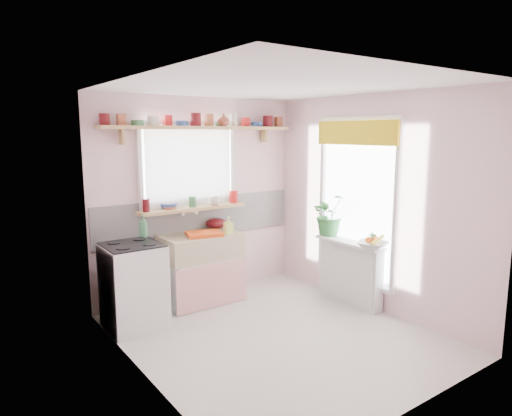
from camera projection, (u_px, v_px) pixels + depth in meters
room at (276, 190)px, 5.54m from camera, size 3.20×3.20×3.20m
sink_unit at (201, 267)px, 5.58m from camera, size 0.95×0.65×1.11m
cooker at (134, 286)px, 4.83m from camera, size 0.58×0.58×0.93m
radiator_ledge at (350, 271)px, 5.54m from camera, size 0.22×0.95×0.78m
windowsill at (193, 208)px, 5.61m from camera, size 1.40×0.22×0.04m
pine_shelf at (202, 128)px, 5.53m from camera, size 2.52×0.24×0.04m
shelf_crockery at (202, 122)px, 5.52m from camera, size 2.47×0.11×0.12m
sill_crockery at (193, 202)px, 5.60m from camera, size 1.35×0.11×0.12m
dish_tray at (204, 234)px, 5.43m from camera, size 0.48×0.41×0.04m
colander at (216, 223)px, 5.86m from camera, size 0.31×0.31×0.13m
jade_plant at (330, 214)px, 5.77m from camera, size 0.55×0.50×0.53m
fruit_bowl at (373, 245)px, 5.11m from camera, size 0.44×0.44×0.08m
herb_pot at (373, 241)px, 5.09m from camera, size 0.12×0.10×0.19m
soap_bottle_sink at (229, 225)px, 5.50m from camera, size 0.11×0.11×0.21m
sill_cup at (215, 201)px, 5.71m from camera, size 0.14×0.14×0.10m
sill_bowl at (168, 206)px, 5.48m from camera, size 0.28×0.28×0.07m
shelf_vase at (224, 120)px, 5.62m from camera, size 0.16×0.16×0.16m
cooker_bottle at (143, 226)px, 5.04m from camera, size 0.13×0.13×0.26m
fruit at (373, 240)px, 5.10m from camera, size 0.20×0.14×0.10m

